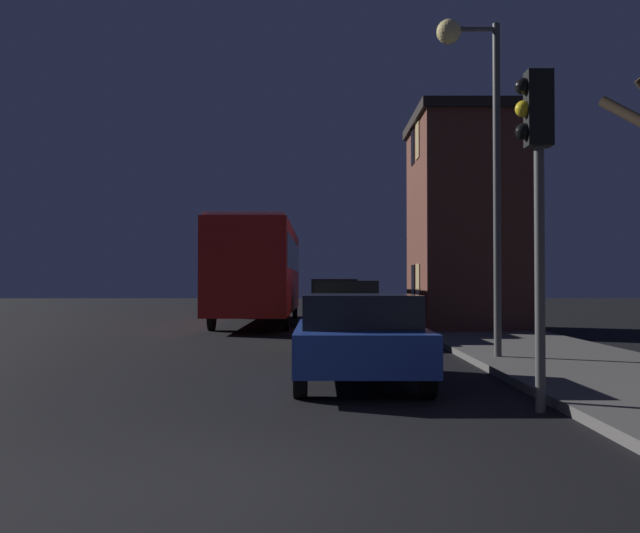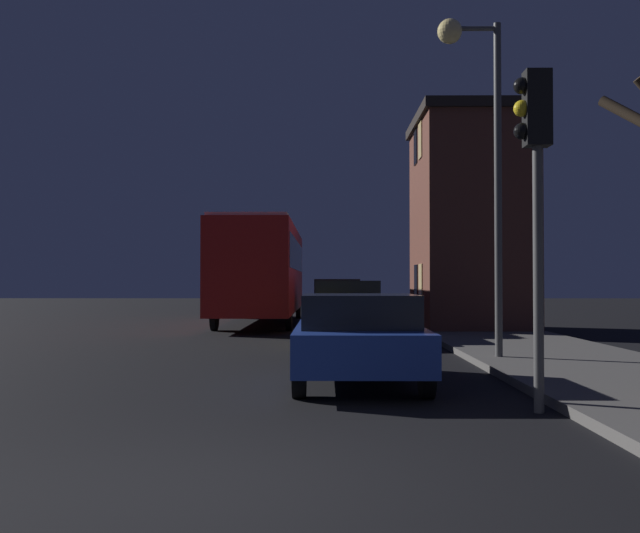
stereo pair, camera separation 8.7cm
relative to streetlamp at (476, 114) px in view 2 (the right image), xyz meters
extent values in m
plane|color=black|center=(-3.75, -8.18, -4.70)|extent=(120.00, 120.00, 0.00)
cube|color=brown|center=(1.71, 9.04, -1.39)|extent=(3.22, 4.73, 6.36)
cube|color=black|center=(1.71, 9.04, 1.94)|extent=(3.46, 4.97, 0.30)
cube|color=#E5C67F|center=(0.08, 8.48, -3.17)|extent=(0.03, 0.70, 1.10)
cube|color=black|center=(0.08, 9.60, -3.17)|extent=(0.03, 0.70, 1.10)
cube|color=#E5C67F|center=(0.08, 8.48, 1.19)|extent=(0.03, 0.70, 1.10)
cube|color=black|center=(0.08, 9.60, 1.19)|extent=(0.03, 0.70, 1.10)
cylinder|color=#4C4C4C|center=(0.41, 0.00, -1.42)|extent=(0.14, 0.14, 6.30)
cylinder|color=#4C4C4C|center=(-0.04, 0.00, 1.63)|extent=(0.90, 0.09, 0.09)
sphere|color=#F9E08C|center=(-0.49, 0.00, 1.58)|extent=(0.47, 0.47, 0.47)
cylinder|color=#4C4C4C|center=(-0.34, -5.02, -3.13)|extent=(0.12, 0.12, 3.13)
cube|color=black|center=(-0.34, -5.02, -1.12)|extent=(0.30, 0.24, 0.90)
sphere|color=black|center=(-0.52, -5.02, -0.85)|extent=(0.20, 0.20, 0.20)
sphere|color=yellow|center=(-0.52, -5.02, -1.12)|extent=(0.20, 0.20, 0.20)
sphere|color=black|center=(-0.52, -5.02, -1.39)|extent=(0.20, 0.20, 0.20)
cube|color=red|center=(-5.15, 12.58, -2.74)|extent=(2.51, 11.61, 2.95)
cube|color=black|center=(-5.15, 12.58, -2.21)|extent=(2.53, 10.69, 1.06)
cube|color=#B2B2B2|center=(-5.15, 12.58, -1.21)|extent=(2.39, 11.03, 0.12)
cylinder|color=black|center=(-3.98, 16.36, -4.22)|extent=(0.18, 0.96, 0.96)
cylinder|color=black|center=(-6.32, 16.36, -4.22)|extent=(0.18, 0.96, 0.96)
cylinder|color=black|center=(-3.98, 8.81, -4.22)|extent=(0.18, 0.96, 0.96)
cylinder|color=black|center=(-6.32, 8.81, -4.22)|extent=(0.18, 0.96, 0.96)
cube|color=navy|center=(-2.35, -2.76, -4.10)|extent=(1.86, 3.82, 0.56)
cube|color=black|center=(-2.35, -2.95, -3.59)|extent=(1.63, 1.98, 0.47)
cylinder|color=black|center=(-1.51, -1.52, -4.38)|extent=(0.18, 0.64, 0.64)
cylinder|color=black|center=(-3.19, -1.52, -4.38)|extent=(0.18, 0.64, 0.64)
cylinder|color=black|center=(-1.51, -4.00, -4.38)|extent=(0.18, 0.64, 0.64)
cylinder|color=black|center=(-3.19, -4.00, -4.38)|extent=(0.18, 0.64, 0.64)
cube|color=olive|center=(-2.31, 4.95, -4.02)|extent=(1.77, 4.57, 0.68)
cube|color=black|center=(-2.31, 4.73, -3.41)|extent=(1.56, 2.38, 0.54)
cylinder|color=black|center=(-1.51, 6.44, -4.36)|extent=(0.18, 0.67, 0.67)
cylinder|color=black|center=(-3.11, 6.44, -4.36)|extent=(0.18, 0.67, 0.67)
cylinder|color=black|center=(-1.51, 3.47, -4.36)|extent=(0.18, 0.67, 0.67)
cylinder|color=black|center=(-3.11, 3.47, -4.36)|extent=(0.18, 0.67, 0.67)
cube|color=#B7BABF|center=(-2.45, 11.96, -4.03)|extent=(1.77, 4.26, 0.73)
cube|color=black|center=(-2.45, 11.75, -3.37)|extent=(1.56, 2.22, 0.59)
cylinder|color=black|center=(-1.65, 13.35, -4.39)|extent=(0.18, 0.61, 0.61)
cylinder|color=black|center=(-3.25, 13.35, -4.39)|extent=(0.18, 0.61, 0.61)
cylinder|color=black|center=(-1.65, 10.58, -4.39)|extent=(0.18, 0.61, 0.61)
cylinder|color=black|center=(-3.25, 10.58, -4.39)|extent=(0.18, 0.61, 0.61)
camera|label=1|loc=(-2.93, -13.41, -3.16)|focal=40.00mm
camera|label=2|loc=(-2.85, -13.41, -3.16)|focal=40.00mm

